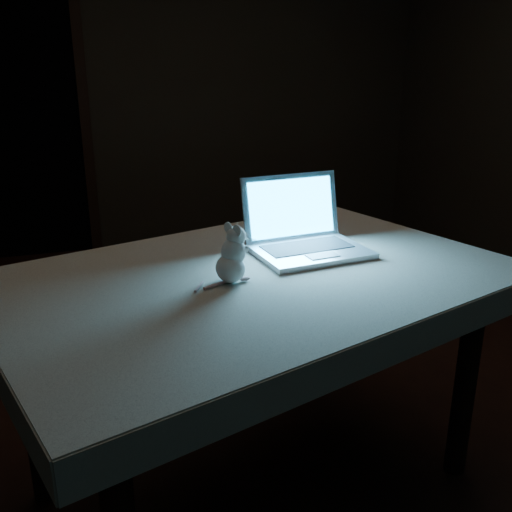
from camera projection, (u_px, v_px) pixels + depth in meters
name	position (u px, v px, depth m)	size (l,w,h in m)	color
floor	(259.00, 387.00, 2.78)	(5.00, 5.00, 0.00)	black
back_wall	(161.00, 88.00, 4.61)	(4.50, 0.04, 2.60)	black
doorway	(19.00, 122.00, 4.35)	(1.06, 0.36, 2.13)	black
table	(256.00, 385.00, 2.02)	(1.56, 1.01, 0.84)	black
tablecloth	(244.00, 284.00, 1.92)	(1.67, 1.11, 0.10)	beige
laptop	(312.00, 219.00, 2.01)	(0.39, 0.34, 0.27)	silver
plush_mouse	(230.00, 254.00, 1.77)	(0.14, 0.14, 0.19)	white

